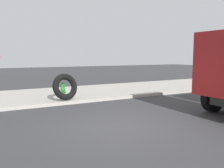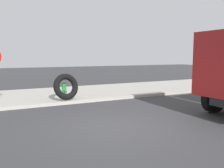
% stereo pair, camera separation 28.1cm
% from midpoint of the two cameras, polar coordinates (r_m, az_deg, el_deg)
% --- Properties ---
extents(ground_plane, '(80.00, 80.00, 0.00)m').
position_cam_midpoint_polar(ground_plane, '(7.44, 1.13, -10.26)').
color(ground_plane, '#38383A').
extents(sidewalk_curb, '(36.00, 5.00, 0.15)m').
position_cam_midpoint_polar(sidewalk_curb, '(13.32, -12.86, -2.47)').
color(sidewalk_curb, '#ADA89E').
rests_on(sidewalk_curb, ground).
extents(fire_hydrant, '(0.24, 0.55, 0.77)m').
position_cam_midpoint_polar(fire_hydrant, '(11.60, -12.38, -1.40)').
color(fire_hydrant, '#2D8438').
rests_on(fire_hydrant, sidewalk_curb).
extents(loose_tire, '(1.30, 0.79, 1.25)m').
position_cam_midpoint_polar(loose_tire, '(11.04, -11.91, -0.67)').
color(loose_tire, black).
rests_on(loose_tire, sidewalk_curb).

